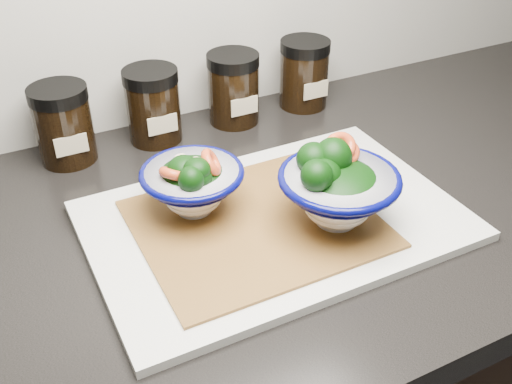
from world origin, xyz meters
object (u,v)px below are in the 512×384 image
bowl_left (192,183)px  spice_jar_a (63,124)px  spice_jar_d (304,73)px  cutting_board (275,221)px  spice_jar_c (234,88)px  spice_jar_b (153,105)px  bowl_right (337,188)px

bowl_left → spice_jar_a: size_ratio=1.12×
spice_jar_a → spice_jar_d: 0.39m
spice_jar_a → spice_jar_d: bearing=0.0°
cutting_board → spice_jar_c: bearing=74.8°
cutting_board → spice_jar_b: bearing=102.0°
spice_jar_c → spice_jar_d: (0.13, 0.00, 0.00)m
cutting_board → bowl_right: bowl_right is taller
spice_jar_b → spice_jar_d: size_ratio=1.00×
cutting_board → spice_jar_d: size_ratio=3.98×
spice_jar_d → bowl_left: bearing=-142.5°
bowl_right → spice_jar_a: size_ratio=1.28×
bowl_right → spice_jar_c: 0.32m
spice_jar_b → spice_jar_d: 0.26m
spice_jar_d → cutting_board: bearing=-126.6°
bowl_left → spice_jar_d: size_ratio=1.12×
cutting_board → spice_jar_d: (0.20, 0.27, 0.05)m
bowl_left → spice_jar_c: size_ratio=1.12×
spice_jar_c → spice_jar_d: 0.13m
bowl_left → spice_jar_c: (0.16, 0.22, 0.00)m
spice_jar_a → spice_jar_c: (0.27, 0.00, 0.00)m
spice_jar_b → bowl_right: bearing=-69.7°
bowl_right → spice_jar_d: size_ratio=1.28×
cutting_board → bowl_left: bowl_left is taller
spice_jar_a → spice_jar_d: size_ratio=1.00×
spice_jar_c → spice_jar_a: bearing=180.0°
bowl_right → cutting_board: bearing=144.5°
cutting_board → bowl_left: size_ratio=3.54×
spice_jar_b → spice_jar_d: same height
spice_jar_a → spice_jar_c: size_ratio=1.00×
cutting_board → spice_jar_d: 0.35m
bowl_right → spice_jar_d: (0.15, 0.32, -0.01)m
bowl_left → spice_jar_b: size_ratio=1.12×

